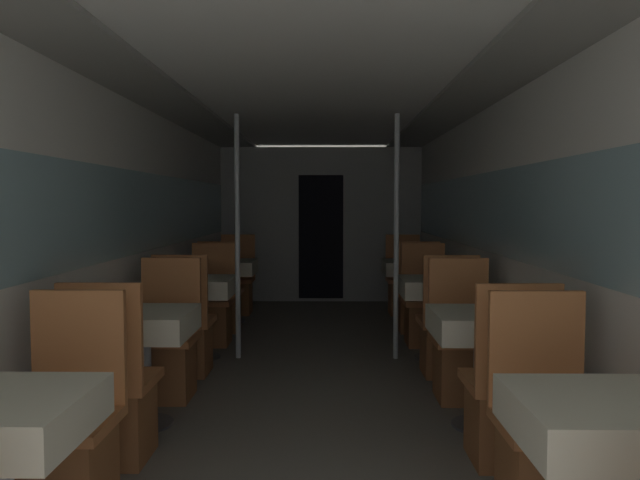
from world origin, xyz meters
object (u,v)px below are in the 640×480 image
object	(u,v)px
chair_left_far_2	(211,314)
chair_right_far_3	(404,290)
dining_table_right_1	(482,330)
chair_left_far_3	(236,290)
chair_right_far_0	(547,454)
dining_table_right_2	(435,291)
chair_left_far_1	(166,357)
dining_table_right_0	(605,431)
chair_left_near_2	(186,338)
dining_table_right_3	(410,271)
support_pole_left_2	(237,237)
dining_table_left_2	(199,291)
chair_right_far_2	(425,315)
chair_right_far_1	(462,358)
chair_left_far_0	(66,452)
chair_left_near_3	(221,304)
chair_right_near_3	(416,305)
chair_right_near_2	(446,339)
chair_left_near_1	(113,407)
support_pole_right_2	(396,237)
dining_table_left_3	(229,270)
chair_right_near_1	(507,409)
dining_table_left_1	(143,330)

from	to	relation	value
chair_left_far_2	chair_right_far_3	size ratio (longest dim) A/B	1.00
dining_table_right_1	chair_left_far_3	bearing A→B (deg)	118.03
chair_left_far_3	chair_right_far_0	bearing A→B (deg)	112.40
chair_left_far_3	dining_table_right_2	size ratio (longest dim) A/B	1.37
chair_left_far_1	dining_table_right_0	distance (m)	3.17
chair_left_near_2	dining_table_right_3	world-z (taller)	chair_left_near_2
support_pole_left_2	chair_left_far_3	distance (m)	2.46
dining_table_left_2	chair_right_far_2	size ratio (longest dim) A/B	0.73
chair_right_far_0	chair_right_far_1	bearing A→B (deg)	-90.00
chair_right_far_3	chair_left_far_0	bearing A→B (deg)	67.60
chair_left_near_3	chair_right_far_3	xyz separation A→B (m)	(2.15, 1.13, 0.00)
dining_table_left_2	chair_right_near_3	xyz separation A→B (m)	(2.15, 1.18, -0.31)
chair_left_far_1	chair_left_far_0	bearing A→B (deg)	90.00
chair_left_near_2	dining_table_right_1	bearing A→B (deg)	-28.67
chair_right_near_2	chair_right_far_2	bearing A→B (deg)	90.00
chair_left_near_1	support_pole_right_2	world-z (taller)	support_pole_right_2
dining_table_left_2	dining_table_right_1	bearing A→B (deg)	-38.96
dining_table_right_2	chair_left_far_3	bearing A→B (deg)	133.06
dining_table_left_3	chair_right_near_1	xyz separation A→B (m)	(2.15, -4.04, -0.31)
chair_right_far_2	chair_right_far_3	size ratio (longest dim) A/B	1.00
dining_table_right_2	dining_table_right_3	bearing A→B (deg)	90.00
dining_table_right_2	dining_table_left_3	bearing A→B (deg)	141.04
chair_left_near_3	chair_right_far_0	size ratio (longest dim) A/B	1.00
support_pole_right_2	chair_right_near_3	world-z (taller)	support_pole_right_2
chair_right_far_0	dining_table_right_2	distance (m)	2.93
chair_left_near_1	support_pole_left_2	xyz separation A→B (m)	(0.35, 2.30, 0.81)
chair_left_near_2	chair_left_near_1	bearing A→B (deg)	-90.00
dining_table_left_2	chair_left_far_3	bearing A→B (deg)	90.00
dining_table_right_3	chair_right_far_3	bearing A→B (deg)	90.00
chair_right_near_2	dining_table_right_0	bearing A→B (deg)	-90.00
dining_table_right_2	support_pole_right_2	size ratio (longest dim) A/B	0.33
chair_left_far_2	chair_right_near_2	bearing A→B (deg)	152.38
support_pole_left_2	chair_right_far_0	xyz separation A→B (m)	(1.80, -2.91, -0.81)
chair_right_far_0	chair_right_near_1	bearing A→B (deg)	-90.00
chair_right_near_3	dining_table_right_0	bearing A→B (deg)	-90.00
dining_table_right_1	support_pole_left_2	bearing A→B (deg)	135.92
dining_table_left_1	dining_table_right_2	xyz separation A→B (m)	(2.15, 1.74, 0.00)
chair_right_far_3	chair_left_near_1	bearing A→B (deg)	64.96
chair_left_far_2	dining_table_left_3	xyz separation A→B (m)	(0.00, 1.18, 0.31)
chair_right_far_1	chair_left_near_3	bearing A→B (deg)	-47.56
chair_left_near_2	chair_right_far_1	distance (m)	2.24
chair_left_far_0	chair_left_far_1	xyz separation A→B (m)	(0.00, 1.74, 0.00)
dining_table_right_2	support_pole_right_2	world-z (taller)	support_pole_right_2
chair_left_near_3	dining_table_right_1	size ratio (longest dim) A/B	1.37
dining_table_right_0	chair_right_near_3	distance (m)	4.66
chair_right_far_1	support_pole_right_2	world-z (taller)	support_pole_right_2
chair_left_far_2	dining_table_right_0	world-z (taller)	chair_left_far_2
dining_table_left_2	chair_right_far_0	bearing A→B (deg)	-53.58
chair_left_far_1	chair_right_near_2	distance (m)	2.24
chair_left_near_1	chair_right_near_1	size ratio (longest dim) A/B	1.00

